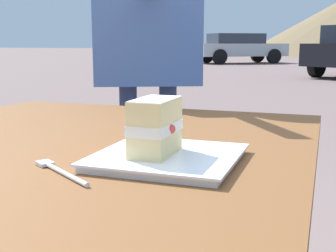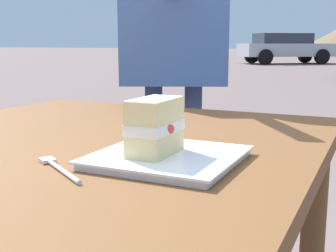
# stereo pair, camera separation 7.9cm
# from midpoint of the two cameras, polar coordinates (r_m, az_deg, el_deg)

# --- Properties ---
(patio_table) EXTENTS (1.49, 1.01, 0.70)m
(patio_table) POSITION_cam_midpoint_polar(r_m,az_deg,el_deg) (0.87, -15.92, -9.49)
(patio_table) COLOR brown
(patio_table) RESTS_ON ground
(dessert_plate) EXTENTS (0.25, 0.25, 0.02)m
(dessert_plate) POSITION_cam_midpoint_polar(r_m,az_deg,el_deg) (0.80, 2.83, -4.05)
(dessert_plate) COLOR white
(dessert_plate) RESTS_ON patio_table
(cake_slice) EXTENTS (0.11, 0.07, 0.10)m
(cake_slice) POSITION_cam_midpoint_polar(r_m,az_deg,el_deg) (0.78, 1.22, -0.09)
(cake_slice) COLOR #EAD18C
(cake_slice) RESTS_ON dessert_plate
(dessert_fork) EXTENTS (0.11, 0.15, 0.01)m
(dessert_fork) POSITION_cam_midpoint_polar(r_m,az_deg,el_deg) (0.76, -10.94, -5.23)
(dessert_fork) COLOR silver
(dessert_fork) RESTS_ON patio_table
(diner_person) EXTENTS (0.57, 0.44, 1.49)m
(diner_person) POSITION_cam_midpoint_polar(r_m,az_deg,el_deg) (1.76, 2.04, 13.14)
(diner_person) COLOR navy
(diner_person) RESTS_ON ground
(parked_car_far) EXTENTS (3.81, 4.35, 1.36)m
(parked_car_far) POSITION_cam_midpoint_polar(r_m,az_deg,el_deg) (21.41, 14.77, 9.62)
(parked_car_far) COLOR #B7BABF
(parked_car_far) RESTS_ON ground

